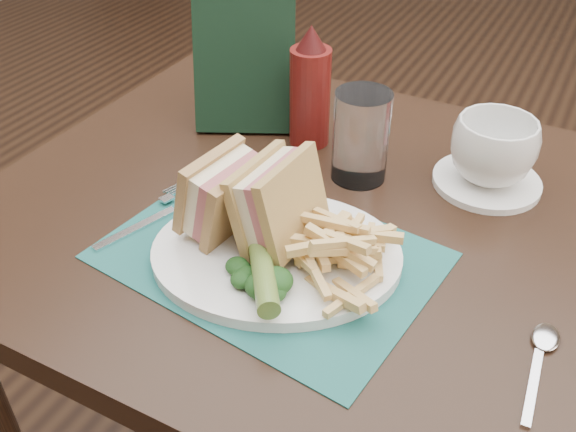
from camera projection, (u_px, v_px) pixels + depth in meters
The scene contains 16 objects.
floor at pixel (394, 340), 1.67m from camera, with size 7.00×7.00×0.00m, color black.
table_main at pixel (314, 385), 1.09m from camera, with size 0.90×0.75×0.75m, color black, non-canonical shape.
placemat at pixel (269, 256), 0.78m from camera, with size 0.38×0.27×0.00m, color #1B5853.
plate at pixel (276, 254), 0.77m from camera, with size 0.30×0.24×0.01m, color white, non-canonical shape.
sandwich_half_a at pixel (209, 188), 0.77m from camera, with size 0.06×0.10×0.09m, color tan, non-canonical shape.
sandwich_half_b at pixel (263, 197), 0.75m from camera, with size 0.06×0.11×0.10m, color tan, non-canonical shape.
kale_garnish at pixel (259, 272), 0.71m from camera, with size 0.11×0.08×0.03m, color #123312, non-canonical shape.
pickle_spear at pixel (263, 273), 0.70m from camera, with size 0.02×0.02×0.12m, color #506E29.
fries_pile at pixel (338, 243), 0.72m from camera, with size 0.18×0.20×0.06m, color #E3BC71, non-canonical shape.
fork at pixel (149, 213), 0.84m from camera, with size 0.03×0.17×0.01m, color silver, non-canonical shape.
spoon at pixel (538, 366), 0.64m from camera, with size 0.03×0.15×0.01m, color silver, non-canonical shape.
saucer at pixel (486, 181), 0.90m from camera, with size 0.15×0.15×0.01m, color white.
coffee_cup at pixel (493, 150), 0.87m from camera, with size 0.12×0.12×0.09m, color white.
drinking_glass at pixel (361, 137), 0.88m from camera, with size 0.08×0.08×0.13m, color white.
ketchup_bottle at pixel (310, 86), 0.95m from camera, with size 0.06×0.06×0.19m, color #55110E, non-canonical shape.
check_presenter at pixel (244, 49), 0.98m from camera, with size 0.16×0.02×0.26m, color black.
Camera 1 is at (0.28, -1.14, 1.26)m, focal length 40.00 mm.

